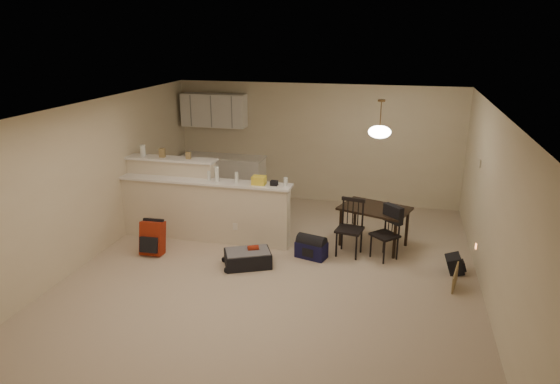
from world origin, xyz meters
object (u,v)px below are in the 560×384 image
(pendant_lamp, at_px, (380,131))
(dining_chair_near, at_px, (350,228))
(suitcase, at_px, (248,259))
(red_backpack, at_px, (153,238))
(dining_table, at_px, (375,212))
(dining_chair_far, at_px, (385,234))
(black_daypack, at_px, (455,264))
(navy_duffel, at_px, (311,250))

(pendant_lamp, distance_m, dining_chair_near, 1.63)
(suitcase, distance_m, red_backpack, 1.67)
(dining_table, bearing_deg, dining_chair_far, -48.23)
(dining_chair_near, bearing_deg, black_daypack, 0.70)
(black_daypack, bearing_deg, red_backpack, 92.64)
(suitcase, relative_size, black_daypack, 2.33)
(pendant_lamp, xyz_separation_m, black_daypack, (1.28, -0.72, -1.86))
(dining_table, distance_m, suitcase, 2.29)
(pendant_lamp, xyz_separation_m, dining_chair_far, (0.20, -0.47, -1.56))
(dining_table, height_order, dining_chair_near, dining_chair_near)
(red_backpack, distance_m, black_daypack, 4.82)
(navy_duffel, bearing_deg, red_backpack, -154.08)
(navy_duffel, bearing_deg, suitcase, -134.09)
(dining_chair_near, bearing_deg, navy_duffel, -146.76)
(dining_table, height_order, navy_duffel, dining_table)
(dining_chair_far, height_order, suitcase, dining_chair_far)
(dining_chair_near, distance_m, navy_duffel, 0.71)
(pendant_lamp, relative_size, dining_chair_far, 0.72)
(red_backpack, height_order, black_daypack, red_backpack)
(dining_chair_far, bearing_deg, dining_table, 156.78)
(red_backpack, bearing_deg, suitcase, -4.56)
(dining_chair_far, height_order, navy_duffel, dining_chair_far)
(navy_duffel, height_order, black_daypack, black_daypack)
(pendant_lamp, xyz_separation_m, suitcase, (-1.86, -1.26, -1.87))
(dining_table, distance_m, navy_duffel, 1.28)
(dining_chair_far, distance_m, navy_duffel, 1.21)
(suitcase, xyz_separation_m, navy_duffel, (0.91, 0.54, 0.01))
(dining_chair_near, relative_size, suitcase, 1.33)
(red_backpack, distance_m, navy_duffel, 2.62)
(dining_chair_far, bearing_deg, pendant_lamp, 156.78)
(pendant_lamp, bearing_deg, red_backpack, -161.25)
(dining_chair_far, bearing_deg, black_daypack, 30.88)
(pendant_lamp, height_order, red_backpack, pendant_lamp)
(dining_table, bearing_deg, suitcase, -127.24)
(dining_chair_near, relative_size, red_backpack, 1.70)
(dining_table, distance_m, dining_chair_near, 0.61)
(navy_duffel, bearing_deg, black_daypack, 15.49)
(red_backpack, relative_size, black_daypack, 1.82)
(red_backpack, bearing_deg, navy_duffel, 8.07)
(black_daypack, bearing_deg, pendant_lamp, 57.61)
(dining_table, distance_m, red_backpack, 3.73)
(dining_chair_far, height_order, red_backpack, dining_chair_far)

